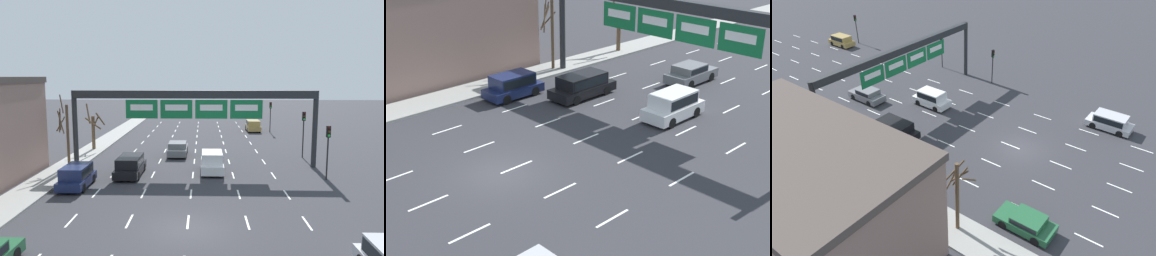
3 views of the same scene
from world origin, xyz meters
TOP-DOWN VIEW (x-y plane):
  - ground_plane at (0.00, 0.00)m, footprint 220.00×220.00m
  - sidewalk_left at (-11.30, 0.00)m, footprint 2.80×110.00m
  - lane_dashes at (0.00, 13.50)m, footprint 13.32×67.00m
  - sign_gantry at (-0.00, 14.02)m, footprint 21.85×0.70m
  - building_near at (-17.55, 5.78)m, footprint 9.08×16.18m
  - suv_navy at (-8.39, 7.31)m, footprint 1.86×4.08m
  - car_grey at (-1.77, 18.63)m, footprint 1.94×4.33m
  - suv_white at (1.59, 11.95)m, footprint 1.90×4.18m
  - suv_black at (-5.13, 10.74)m, footprint 1.96×4.80m
  - tree_bare_closest at (-11.12, 21.10)m, footprint 1.95×1.88m
  - tree_bare_second at (-11.31, 13.39)m, footprint 1.02×1.71m

SIDE VIEW (x-z plane):
  - ground_plane at x=0.00m, z-range 0.00..0.00m
  - lane_dashes at x=0.00m, z-range 0.00..0.01m
  - sidewalk_left at x=-11.30m, z-range 0.00..0.15m
  - car_grey at x=-1.77m, z-range 0.05..1.46m
  - suv_black at x=-5.13m, z-range 0.10..1.72m
  - suv_navy at x=-8.39m, z-range 0.09..1.74m
  - suv_white at x=1.59m, z-range 0.10..1.85m
  - tree_bare_closest at x=-11.12m, z-range -0.06..4.92m
  - tree_bare_second at x=-11.31m, z-range 0.11..6.45m
  - building_near at x=-17.55m, z-range 0.01..8.04m
  - sign_gantry at x=0.00m, z-range 2.27..9.10m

